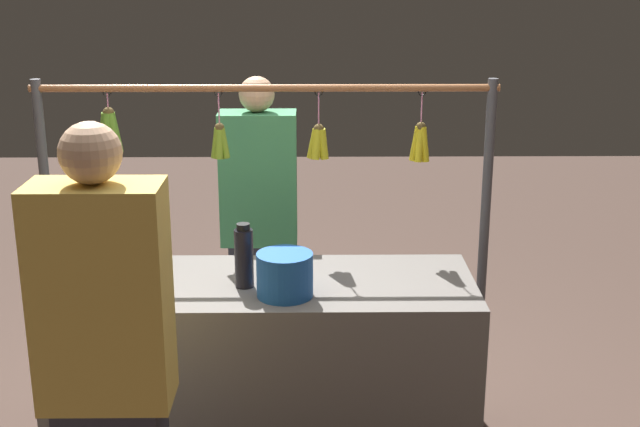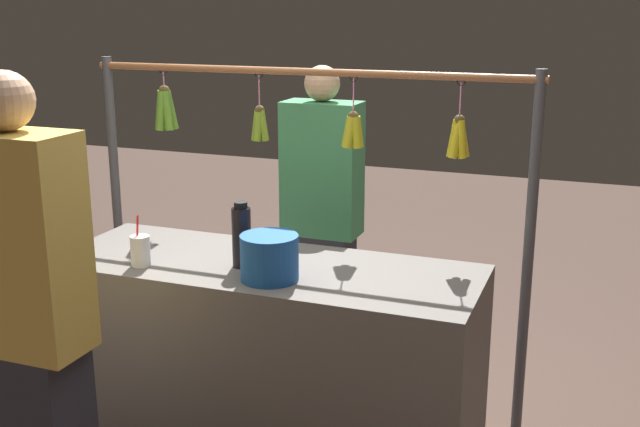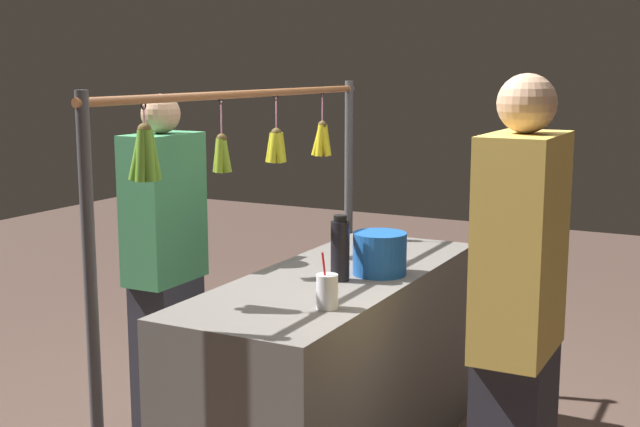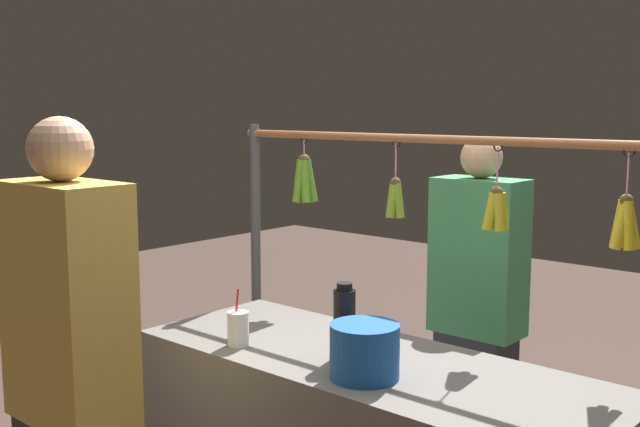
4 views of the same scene
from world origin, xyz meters
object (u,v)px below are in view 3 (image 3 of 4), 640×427
Objects in this scene: blue_bucket at (380,254)px; vendor_person at (166,274)px; drink_cup at (327,291)px; customer_person at (517,343)px; water_bottle at (340,250)px.

vendor_person is (0.16, -0.97, -0.16)m from blue_bucket.
customer_person is at bearing 91.48° from drink_cup.
vendor_person is 1.72m from customer_person.
water_bottle is 0.90m from vendor_person.
drink_cup is (0.38, 0.14, -0.06)m from water_bottle.
drink_cup is at bearing 68.93° from vendor_person.
drink_cup is 0.68m from customer_person.
vendor_person is at bearing -102.45° from customer_person.
drink_cup reaches higher than blue_bucket.
water_bottle is 0.41m from drink_cup.
vendor_person is at bearing -80.87° from blue_bucket.
drink_cup is 0.13× the size of vendor_person.
blue_bucket is at bearing 148.82° from water_bottle.
vendor_person reaches higher than water_bottle.
blue_bucket is 1.00m from vendor_person.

